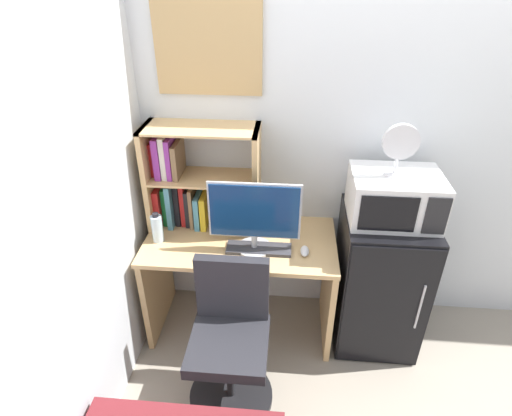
# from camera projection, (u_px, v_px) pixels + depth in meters

# --- Properties ---
(wall_back) EXTENTS (6.40, 0.04, 2.60)m
(wall_back) POSITION_uv_depth(u_px,v_px,m) (473.00, 140.00, 2.47)
(wall_back) COLOR silver
(wall_back) RESTS_ON ground_plane
(desk) EXTENTS (1.18, 0.61, 0.73)m
(desk) POSITION_uv_depth(u_px,v_px,m) (241.00, 268.00, 2.70)
(desk) COLOR tan
(desk) RESTS_ON ground_plane
(hutch_bookshelf) EXTENTS (0.69, 0.29, 0.66)m
(hutch_bookshelf) POSITION_uv_depth(u_px,v_px,m) (188.00, 181.00, 2.61)
(hutch_bookshelf) COLOR tan
(hutch_bookshelf) RESTS_ON desk
(monitor) EXTENTS (0.53, 0.21, 0.44)m
(monitor) POSITION_uv_depth(u_px,v_px,m) (254.00, 215.00, 2.39)
(monitor) COLOR #B7B7BC
(monitor) RESTS_ON desk
(keyboard) EXTENTS (0.39, 0.13, 0.02)m
(keyboard) POSITION_uv_depth(u_px,v_px,m) (259.00, 249.00, 2.49)
(keyboard) COLOR #333338
(keyboard) RESTS_ON desk
(computer_mouse) EXTENTS (0.05, 0.10, 0.04)m
(computer_mouse) POSITION_uv_depth(u_px,v_px,m) (305.00, 251.00, 2.45)
(computer_mouse) COLOR silver
(computer_mouse) RESTS_ON desk
(water_bottle) EXTENTS (0.07, 0.07, 0.20)m
(water_bottle) POSITION_uv_depth(u_px,v_px,m) (157.00, 228.00, 2.53)
(water_bottle) COLOR silver
(water_bottle) RESTS_ON desk
(mini_fridge) EXTENTS (0.51, 0.57, 0.92)m
(mini_fridge) POSITION_uv_depth(u_px,v_px,m) (379.00, 279.00, 2.67)
(mini_fridge) COLOR black
(mini_fridge) RESTS_ON ground_plane
(microwave) EXTENTS (0.50, 0.39, 0.27)m
(microwave) POSITION_uv_depth(u_px,v_px,m) (394.00, 197.00, 2.37)
(microwave) COLOR silver
(microwave) RESTS_ON mini_fridge
(desk_fan) EXTENTS (0.19, 0.11, 0.30)m
(desk_fan) POSITION_uv_depth(u_px,v_px,m) (400.00, 146.00, 2.20)
(desk_fan) COLOR silver
(desk_fan) RESTS_ON microwave
(desk_chair) EXTENTS (0.48, 0.48, 0.88)m
(desk_chair) POSITION_uv_depth(u_px,v_px,m) (231.00, 345.00, 2.31)
(desk_chair) COLOR black
(desk_chair) RESTS_ON ground_plane
(wall_corkboard) EXTENTS (0.60, 0.02, 0.55)m
(wall_corkboard) POSITION_uv_depth(u_px,v_px,m) (208.00, 44.00, 2.30)
(wall_corkboard) COLOR tan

